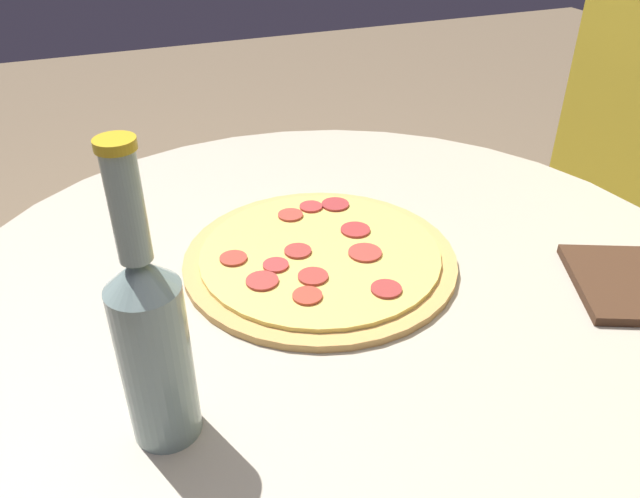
# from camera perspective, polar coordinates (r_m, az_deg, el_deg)

# --- Properties ---
(table) EXTENTS (1.00, 1.00, 0.72)m
(table) POSITION_cam_1_polar(r_m,az_deg,el_deg) (0.92, 1.41, -12.75)
(table) COLOR #B2A893
(table) RESTS_ON ground_plane
(pizza) EXTENTS (0.36, 0.36, 0.02)m
(pizza) POSITION_cam_1_polar(r_m,az_deg,el_deg) (0.82, -0.01, -0.71)
(pizza) COLOR tan
(pizza) RESTS_ON table
(beer_bottle) EXTENTS (0.06, 0.06, 0.29)m
(beer_bottle) POSITION_cam_1_polar(r_m,az_deg,el_deg) (0.55, -15.09, -8.06)
(beer_bottle) COLOR gray
(beer_bottle) RESTS_ON table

